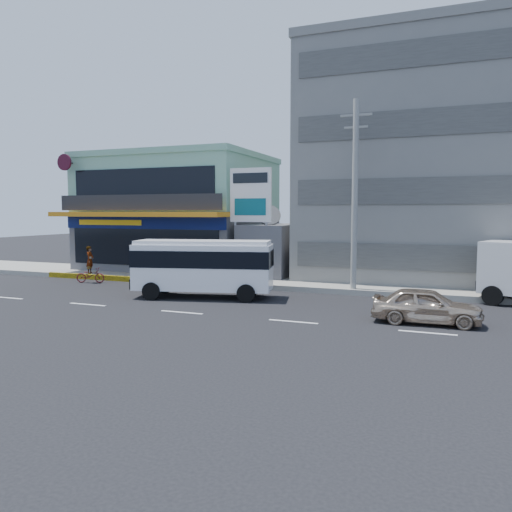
# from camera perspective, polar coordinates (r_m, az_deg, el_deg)

# --- Properties ---
(ground) EXTENTS (120.00, 120.00, 0.00)m
(ground) POSITION_cam_1_polar(r_m,az_deg,el_deg) (21.77, -8.49, -6.39)
(ground) COLOR black
(ground) RESTS_ON ground
(sidewalk) EXTENTS (70.00, 5.00, 0.30)m
(sidewalk) POSITION_cam_1_polar(r_m,az_deg,el_deg) (28.86, 9.83, -3.28)
(sidewalk) COLOR gray
(sidewalk) RESTS_ON ground
(shop_building) EXTENTS (12.40, 11.70, 8.00)m
(shop_building) POSITION_cam_1_polar(r_m,az_deg,el_deg) (37.42, -8.60, 4.55)
(shop_building) COLOR #4F4E54
(shop_building) RESTS_ON ground
(concrete_building) EXTENTS (16.00, 12.00, 14.00)m
(concrete_building) POSITION_cam_1_polar(r_m,az_deg,el_deg) (33.61, 20.43, 9.36)
(concrete_building) COLOR slate
(concrete_building) RESTS_ON ground
(gap_structure) EXTENTS (3.00, 6.00, 3.50)m
(gap_structure) POSITION_cam_1_polar(r_m,az_deg,el_deg) (32.40, 2.07, 0.55)
(gap_structure) COLOR #4F4E54
(gap_structure) RESTS_ON ground
(satellite_dish) EXTENTS (1.50, 1.50, 0.15)m
(satellite_dish) POSITION_cam_1_polar(r_m,az_deg,el_deg) (31.36, 1.47, 3.74)
(satellite_dish) COLOR slate
(satellite_dish) RESTS_ON gap_structure
(billboard) EXTENTS (2.60, 0.18, 6.90)m
(billboard) POSITION_cam_1_polar(r_m,az_deg,el_deg) (29.86, -0.61, 6.27)
(billboard) COLOR gray
(billboard) RESTS_ON ground
(utility_pole_near) EXTENTS (1.60, 0.30, 10.00)m
(utility_pole_near) POSITION_cam_1_polar(r_m,az_deg,el_deg) (26.32, 11.22, 6.81)
(utility_pole_near) COLOR #999993
(utility_pole_near) RESTS_ON ground
(minibus) EXTENTS (7.21, 3.72, 2.88)m
(minibus) POSITION_cam_1_polar(r_m,az_deg,el_deg) (25.10, -6.05, -0.87)
(minibus) COLOR white
(minibus) RESTS_ON ground
(sedan) EXTENTS (4.14, 1.75, 1.40)m
(sedan) POSITION_cam_1_polar(r_m,az_deg,el_deg) (20.42, 18.91, -5.38)
(sedan) COLOR #C6B197
(sedan) RESTS_ON ground
(motorcycle_rider) EXTENTS (1.84, 1.08, 2.23)m
(motorcycle_rider) POSITION_cam_1_polar(r_m,az_deg,el_deg) (31.93, -18.41, -1.61)
(motorcycle_rider) COLOR #520B11
(motorcycle_rider) RESTS_ON ground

